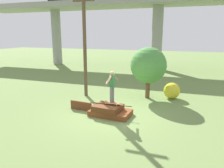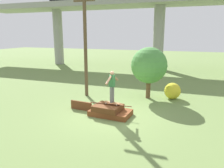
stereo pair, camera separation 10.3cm
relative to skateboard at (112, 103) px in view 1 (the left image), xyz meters
The scene contains 9 objects.
ground_plane 0.62m from the skateboard, behind, with size 80.00×80.00×0.00m, color olive.
scrap_pile 0.41m from the skateboard, 163.37° to the right, with size 2.02×1.27×0.55m.
scrap_plank_loose 1.74m from the skateboard, behind, with size 1.17×0.19×0.44m.
skateboard is the anchor object (origin of this frame).
skater 0.84m from the skateboard, 53.97° to the right, with size 0.25×1.13×1.44m.
highway_overpass 15.45m from the skateboard, 90.28° to the left, with size 44.00×4.64×7.08m.
utility_pole 4.47m from the skateboard, 134.71° to the left, with size 1.30×0.20×6.08m.
tree_behind_left 3.75m from the skateboard, 72.99° to the left, with size 2.06×2.06×2.96m.
bush_yellow_flowering 4.37m from the skateboard, 57.01° to the left, with size 0.93×0.93×0.93m.
Camera 1 is at (3.20, -8.96, 3.69)m, focal length 35.00 mm.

